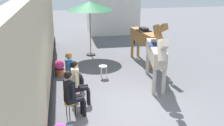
% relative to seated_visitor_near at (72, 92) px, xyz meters
% --- Properties ---
extents(ground_plane, '(40.00, 40.00, 0.00)m').
position_rel_seated_visitor_near_xyz_m(ground_plane, '(1.76, 3.20, -0.78)').
color(ground_plane, slate).
extents(pub_facade_wall, '(0.34, 14.00, 3.40)m').
position_rel_seated_visitor_near_xyz_m(pub_facade_wall, '(-0.78, 1.70, 0.76)').
color(pub_facade_wall, '#CCB793').
rests_on(pub_facade_wall, ground_plane).
extents(distant_cottage, '(3.40, 2.60, 3.50)m').
position_rel_seated_visitor_near_xyz_m(distant_cottage, '(3.16, 11.04, 1.02)').
color(distant_cottage, silver).
rests_on(distant_cottage, ground_plane).
extents(seated_visitor_near, '(0.61, 0.49, 1.39)m').
position_rel_seated_visitor_near_xyz_m(seated_visitor_near, '(0.00, 0.00, 0.00)').
color(seated_visitor_near, gold).
rests_on(seated_visitor_near, ground_plane).
extents(seated_visitor_middle, '(0.61, 0.49, 1.39)m').
position_rel_seated_visitor_near_xyz_m(seated_visitor_middle, '(0.20, 0.79, 0.00)').
color(seated_visitor_middle, red).
rests_on(seated_visitor_middle, ground_plane).
extents(seated_visitor_far, '(0.61, 0.48, 1.39)m').
position_rel_seated_visitor_near_xyz_m(seated_visitor_far, '(0.08, 1.75, 0.00)').
color(seated_visitor_far, black).
rests_on(seated_visitor_far, ground_plane).
extents(saddled_horse_near, '(0.87, 2.97, 2.06)m').
position_rel_seated_visitor_near_xyz_m(saddled_horse_near, '(3.01, 1.82, 0.38)').
color(saddled_horse_near, '#B2A899').
rests_on(saddled_horse_near, ground_plane).
extents(saddled_horse_far, '(0.76, 2.98, 2.06)m').
position_rel_seated_visitor_near_xyz_m(saddled_horse_far, '(3.36, 4.17, 0.38)').
color(saddled_horse_far, '#9E6B38').
rests_on(saddled_horse_far, ground_plane).
extents(flower_planter_farthest, '(0.43, 0.43, 0.64)m').
position_rel_seated_visitor_near_xyz_m(flower_planter_farthest, '(-0.36, 3.32, -0.44)').
color(flower_planter_farthest, '#A85638').
rests_on(flower_planter_farthest, ground_plane).
extents(cafe_parasol, '(2.10, 2.10, 2.58)m').
position_rel_seated_visitor_near_xyz_m(cafe_parasol, '(1.14, 5.90, 1.59)').
color(cafe_parasol, black).
rests_on(cafe_parasol, ground_plane).
extents(spare_stool_white, '(0.32, 0.32, 0.46)m').
position_rel_seated_visitor_near_xyz_m(spare_stool_white, '(1.28, 2.86, -0.38)').
color(spare_stool_white, white).
rests_on(spare_stool_white, ground_plane).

